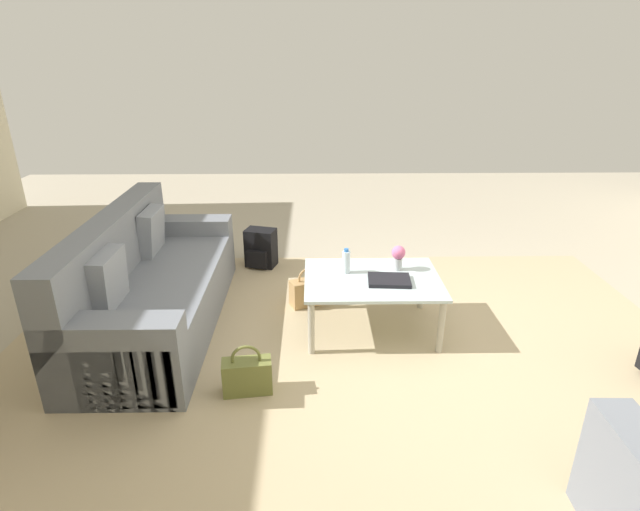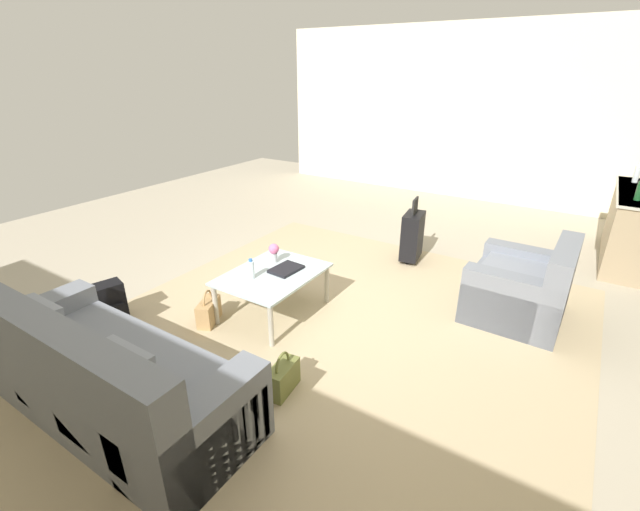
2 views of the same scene
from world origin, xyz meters
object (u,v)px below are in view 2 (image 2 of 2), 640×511
(coffee_table_book, at_px, (286,269))
(suitcase_black, at_px, (412,235))
(flower_vase, at_px, (274,251))
(wine_bottle_clear, at_px, (637,174))
(armchair, at_px, (525,291))
(coffee_table, at_px, (273,278))
(backpack_black, at_px, (109,303))
(bar_console, at_px, (636,227))
(water_bottle, at_px, (251,269))
(handbag_olive, at_px, (283,378))
(wine_bottle_green, at_px, (640,190))
(handbag_tan, at_px, (209,311))
(couch, at_px, (103,382))

(coffee_table_book, distance_m, suitcase_black, 1.98)
(flower_vase, xyz_separation_m, wine_bottle_clear, (-3.79, 3.13, 0.48))
(armchair, relative_size, flower_vase, 4.87)
(coffee_table, bearing_deg, backpack_black, -52.14)
(bar_console, bearing_deg, backpack_black, -44.27)
(coffee_table_book, relative_size, backpack_black, 0.80)
(water_bottle, bearing_deg, coffee_table_book, 150.64)
(handbag_olive, distance_m, backpack_black, 2.09)
(coffee_table, xyz_separation_m, flower_vase, (-0.22, -0.15, 0.18))
(bar_console, distance_m, backpack_black, 6.30)
(armchair, bearing_deg, wine_bottle_green, 154.61)
(water_bottle, xyz_separation_m, handbag_olive, (0.70, 0.90, -0.42))
(armchair, bearing_deg, bar_console, 157.06)
(coffee_table, xyz_separation_m, suitcase_black, (-2.00, 0.70, -0.05))
(armchair, height_order, coffee_table_book, armchair)
(wine_bottle_green, bearing_deg, coffee_table, -44.70)
(handbag_olive, bearing_deg, armchair, 148.00)
(flower_vase, relative_size, backpack_black, 0.51)
(armchair, xyz_separation_m, coffee_table, (1.30, -2.17, 0.11))
(wine_bottle_green, height_order, backpack_black, wine_bottle_green)
(water_bottle, bearing_deg, wine_bottle_green, 136.19)
(water_bottle, height_order, bar_console, bar_console)
(handbag_tan, bearing_deg, armchair, 124.78)
(bar_console, height_order, handbag_tan, bar_console)
(backpack_black, bearing_deg, armchair, 123.64)
(coffee_table_book, xyz_separation_m, flower_vase, (-0.10, -0.23, 0.11))
(water_bottle, height_order, coffee_table_book, water_bottle)
(water_bottle, distance_m, flower_vase, 0.42)
(coffee_table_book, xyz_separation_m, wine_bottle_green, (-2.89, 2.90, 0.58))
(wine_bottle_green, relative_size, handbag_tan, 0.84)
(backpack_black, bearing_deg, flower_vase, 137.01)
(water_bottle, relative_size, suitcase_black, 0.24)
(handbag_olive, bearing_deg, coffee_table, -138.41)
(wine_bottle_clear, relative_size, suitcase_black, 0.35)
(coffee_table_book, height_order, wine_bottle_clear, wine_bottle_clear)
(water_bottle, distance_m, handbag_olive, 1.21)
(couch, distance_m, armchair, 3.84)
(armchair, distance_m, coffee_table_book, 2.40)
(armchair, bearing_deg, water_bottle, -56.55)
(bar_console, xyz_separation_m, handbag_tan, (4.00, -3.52, -0.36))
(coffee_table, relative_size, backpack_black, 2.64)
(couch, relative_size, flower_vase, 10.72)
(backpack_black, bearing_deg, handbag_tan, 120.03)
(armchair, relative_size, wine_bottle_clear, 3.33)
(water_bottle, xyz_separation_m, flower_vase, (-0.42, -0.05, 0.03))
(bar_console, bearing_deg, water_bottle, -40.86)
(flower_vase, xyz_separation_m, wine_bottle_green, (-2.79, 3.13, 0.48))
(coffee_table_book, relative_size, suitcase_black, 0.38)
(wine_bottle_green, xyz_separation_m, backpack_black, (4.02, -4.27, -0.86))
(bar_console, bearing_deg, handbag_tan, -41.37)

